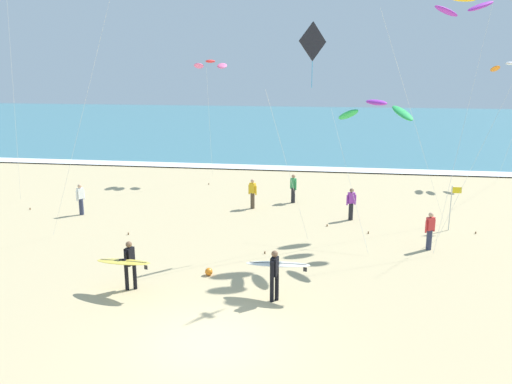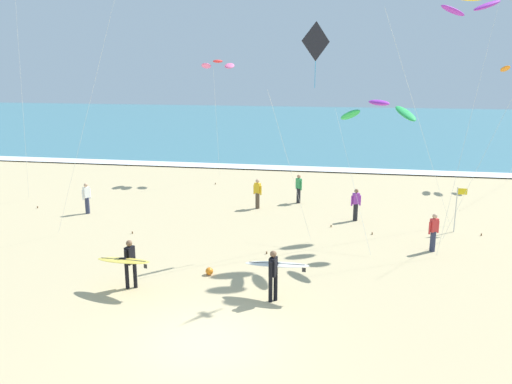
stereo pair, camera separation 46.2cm
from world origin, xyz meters
The scene contains 16 objects.
ground_plane centered at (0.00, 0.00, 0.00)m, with size 160.00×160.00×0.00m, color tan.
ocean_water centered at (0.00, 54.55, 0.04)m, with size 160.00×60.00×0.08m, color teal.
shoreline_foam centered at (0.00, 24.85, 0.09)m, with size 160.00×1.79×0.01m, color white.
surfer_lead centered at (-3.50, 2.82, 1.04)m, with size 2.12×1.10×1.71m.
surfer_trailing centered at (1.44, 3.00, 1.04)m, with size 2.21×1.05×1.71m.
kite_arc_golden_mid centered at (8.43, 12.36, 9.87)m, with size 4.88×3.51×10.26m.
kite_arc_violet_far centered at (4.63, 7.46, 5.74)m, with size 3.24×4.91×6.13m.
kite_arc_scarlet_close centered at (-4.92, 20.99, 7.44)m, with size 2.23×2.66×7.74m.
kite_diamond_charcoal_extra centered at (2.13, 8.82, 8.08)m, with size 2.17×2.39×9.04m.
bystander_green_top centered at (0.98, 15.29, 0.81)m, with size 0.38×0.38×1.59m.
bystander_purple_top centered at (4.05, 12.41, 0.81)m, with size 0.47×0.28×1.59m.
bystander_white_top centered at (-9.42, 11.27, 0.81)m, with size 0.31×0.45×1.59m.
bystander_red_top centered at (7.12, 8.58, 0.81)m, with size 0.43×0.32×1.59m.
bystander_yellow_top centered at (-1.04, 13.76, 0.81)m, with size 0.47×0.29×1.59m.
lifeguard_flag centered at (8.52, 11.41, 1.27)m, with size 0.45×0.05×2.10m.
beach_ball centered at (-1.16, 4.56, 0.14)m, with size 0.28×0.28×0.28m, color orange.
Camera 2 is at (3.64, -12.43, 7.34)m, focal length 36.54 mm.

